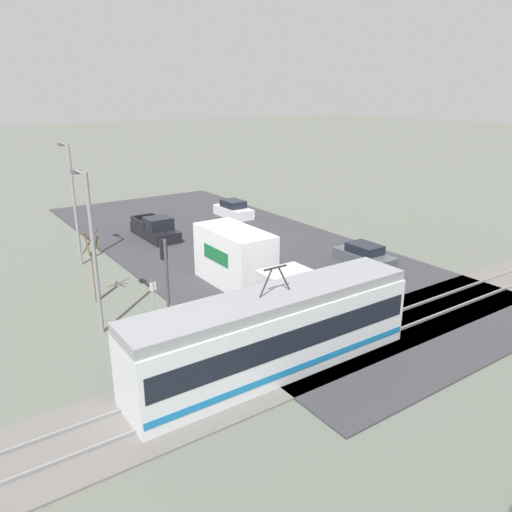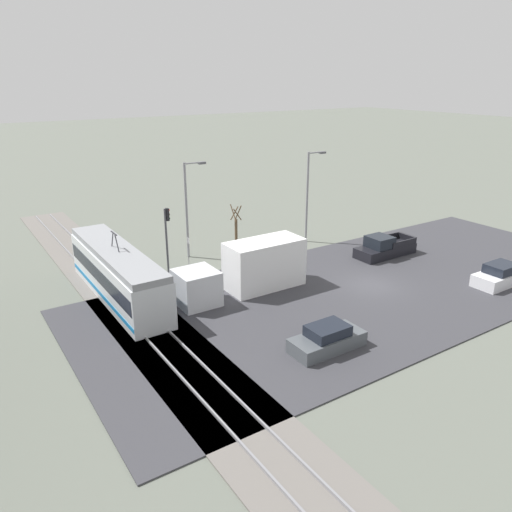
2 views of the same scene
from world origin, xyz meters
name	(u,v)px [view 2 (image 2 of 2)]	position (x,y,z in m)	size (l,w,h in m)	color
ground_plane	(371,286)	(0.00, 0.00, 0.00)	(320.00, 320.00, 0.00)	#60665B
road_surface	(371,286)	(0.00, 0.00, 0.04)	(17.34, 41.71, 0.08)	#38383D
rail_bed	(168,347)	(0.00, 15.82, 0.05)	(67.34, 4.40, 0.22)	slate
light_rail_tram	(118,274)	(8.01, 15.82, 1.75)	(12.95, 2.68, 4.58)	silver
box_truck	(249,269)	(4.12, 7.85, 1.66)	(2.61, 9.43, 3.42)	silver
pickup_truck	(384,248)	(4.01, -5.52, 0.75)	(2.08, 5.42, 1.79)	black
sedan_car_0	(327,339)	(-5.00, 8.54, 0.66)	(1.86, 4.31, 1.42)	#4C5156
sedan_car_1	(500,276)	(-4.87, -7.93, 0.72)	(1.89, 4.31, 1.55)	silver
traffic_light_pole	(167,231)	(10.59, 11.03, 3.29)	(0.28, 0.47, 5.05)	#47474C
street_tree	(236,231)	(11.86, 4.22, 1.88)	(0.99, 0.82, 4.15)	brown
street_lamp_near_crossing	(309,191)	(10.80, -2.76, 4.69)	(0.36, 1.95, 8.13)	gray
street_lamp_mid_block	(188,203)	(12.92, 8.05, 4.57)	(0.36, 1.95, 7.90)	gray
no_parking_sign	(188,250)	(10.57, 9.36, 1.50)	(0.32, 0.08, 2.47)	gray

